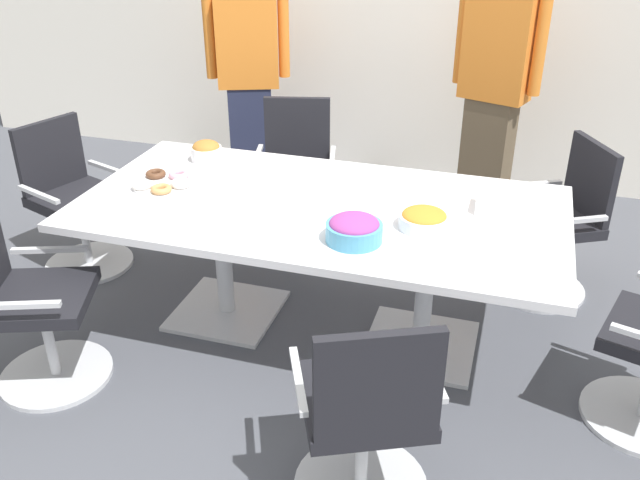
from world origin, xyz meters
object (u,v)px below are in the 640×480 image
object	(u,v)px
snack_bowl_pretzels	(206,151)
napkin_pile	(494,203)
office_chair_2	(296,178)
office_chair_5	(366,420)
person_standing_1	(495,85)
donut_platter	(163,182)
office_chair_3	(74,205)
conference_table	(320,227)
office_chair_1	(556,228)
snack_bowl_chips_orange	(424,219)
person_standing_0	(249,76)
snack_bowl_candy_mix	(354,229)
office_chair_4	(30,308)

from	to	relation	value
snack_bowl_pretzels	napkin_pile	world-z (taller)	snack_bowl_pretzels
office_chair_2	office_chair_5	bearing A→B (deg)	101.48
office_chair_2	person_standing_1	bearing A→B (deg)	-165.54
snack_bowl_pretzels	napkin_pile	size ratio (longest dim) A/B	1.06
person_standing_1	donut_platter	distance (m)	2.32
office_chair_2	snack_bowl_pretzels	bearing A→B (deg)	52.41
person_standing_1	office_chair_3	bearing A→B (deg)	50.67
conference_table	napkin_pile	distance (m)	0.86
office_chair_1	office_chair_5	world-z (taller)	same
napkin_pile	snack_bowl_chips_orange	bearing A→B (deg)	-136.06
snack_bowl_chips_orange	snack_bowl_pretzels	xyz separation A→B (m)	(-1.32, 0.48, 0.01)
office_chair_1	person_standing_0	xyz separation A→B (m)	(-2.24, 0.90, 0.49)
snack_bowl_pretzels	snack_bowl_chips_orange	bearing A→B (deg)	-19.94
napkin_pile	snack_bowl_candy_mix	bearing A→B (deg)	-138.62
office_chair_4	napkin_pile	size ratio (longest dim) A/B	5.50
conference_table	office_chair_3	distance (m)	1.69
person_standing_0	snack_bowl_candy_mix	world-z (taller)	person_standing_0
donut_platter	napkin_pile	xyz separation A→B (m)	(1.68, 0.20, 0.02)
person_standing_1	donut_platter	bearing A→B (deg)	67.15
conference_table	person_standing_0	distance (m)	2.02
snack_bowl_pretzels	napkin_pile	distance (m)	1.63
person_standing_0	office_chair_1	bearing A→B (deg)	136.80
office_chair_3	snack_bowl_candy_mix	xyz separation A→B (m)	(1.91, -0.58, 0.40)
office_chair_1	napkin_pile	world-z (taller)	office_chair_1
office_chair_3	office_chair_4	bearing A→B (deg)	43.99
office_chair_4	snack_bowl_candy_mix	world-z (taller)	office_chair_4
office_chair_3	donut_platter	distance (m)	0.93
office_chair_5	napkin_pile	bearing A→B (deg)	50.29
person_standing_0	snack_bowl_pretzels	size ratio (longest dim) A/B	9.80
conference_table	snack_bowl_candy_mix	world-z (taller)	snack_bowl_candy_mix
person_standing_0	person_standing_1	bearing A→B (deg)	158.71
office_chair_1	snack_bowl_candy_mix	world-z (taller)	office_chair_1
office_chair_2	napkin_pile	distance (m)	1.63
office_chair_5	office_chair_1	bearing A→B (deg)	45.01
office_chair_2	person_standing_0	world-z (taller)	person_standing_0
donut_platter	snack_bowl_chips_orange	bearing A→B (deg)	-3.41
office_chair_4	office_chair_5	xyz separation A→B (m)	(1.68, -0.27, 0.00)
office_chair_5	snack_bowl_candy_mix	xyz separation A→B (m)	(-0.25, 0.73, 0.40)
office_chair_2	office_chair_5	distance (m)	2.33
office_chair_2	office_chair_4	bearing A→B (deg)	55.84
snack_bowl_chips_orange	person_standing_0	bearing A→B (deg)	131.69
snack_bowl_chips_orange	snack_bowl_pretzels	distance (m)	1.41
snack_bowl_candy_mix	office_chair_1	bearing A→B (deg)	50.49
napkin_pile	office_chair_3	bearing A→B (deg)	178.28
office_chair_5	donut_platter	distance (m)	1.74
office_chair_4	person_standing_1	xyz separation A→B (m)	(1.87, 2.48, 0.56)
office_chair_5	person_standing_0	distance (m)	3.20
person_standing_1	office_chair_1	bearing A→B (deg)	137.20
conference_table	snack_bowl_pretzels	bearing A→B (deg)	154.54
office_chair_3	donut_platter	xyz separation A→B (m)	(0.80, -0.28, 0.36)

